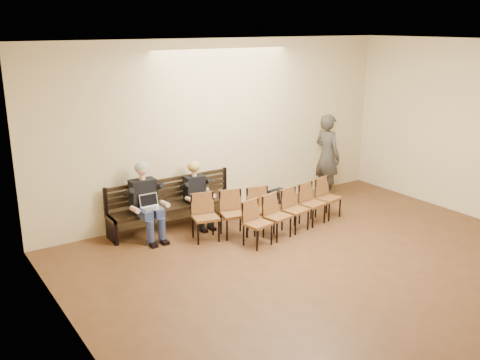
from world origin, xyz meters
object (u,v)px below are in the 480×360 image
at_px(water_bottle, 208,200).
at_px(bag, 278,196).
at_px(laptop, 152,210).
at_px(chair_row_front, 234,214).
at_px(passerby, 328,150).
at_px(bench, 175,216).
at_px(chair_row_back, 295,210).
at_px(seated_woman, 197,197).
at_px(seated_man, 145,200).

relative_size(water_bottle, bag, 0.63).
bearing_deg(bag, water_bottle, -166.71).
bearing_deg(water_bottle, bag, 13.29).
bearing_deg(laptop, chair_row_front, -26.01).
bearing_deg(water_bottle, passerby, 3.91).
xyz_separation_m(bench, chair_row_back, (1.82, -1.40, 0.18)).
bearing_deg(passerby, water_bottle, 90.87).
height_order(chair_row_front, chair_row_back, chair_row_front).
xyz_separation_m(bench, bag, (2.56, 0.10, -0.09)).
xyz_separation_m(bag, passerby, (1.16, -0.26, 0.94)).
height_order(laptop, chair_row_front, chair_row_front).
bearing_deg(passerby, bag, 74.16).
height_order(laptop, passerby, passerby).
height_order(seated_woman, laptop, seated_woman).
height_order(seated_man, bag, seated_man).
bearing_deg(passerby, chair_row_back, 120.04).
xyz_separation_m(seated_man, seated_woman, (1.06, 0.00, -0.14)).
bearing_deg(passerby, seated_man, 86.39).
bearing_deg(bag, chair_row_front, -149.48).
bearing_deg(seated_woman, passerby, -0.76).
bearing_deg(seated_man, bench, 10.73).
bearing_deg(laptop, water_bottle, -1.56).
distance_m(seated_woman, water_bottle, 0.28).
distance_m(seated_man, passerby, 4.37).
distance_m(bench, chair_row_front, 1.23).
height_order(seated_woman, chair_row_front, seated_woman).
xyz_separation_m(seated_man, water_bottle, (1.15, -0.26, -0.13)).
relative_size(seated_man, chair_row_back, 0.56).
relative_size(passerby, chair_row_front, 1.42).
bearing_deg(chair_row_front, seated_woman, 120.46).
bearing_deg(seated_man, water_bottle, -12.86).
height_order(seated_man, seated_woman, seated_man).
height_order(seated_man, laptop, seated_man).
bearing_deg(chair_row_front, water_bottle, 120.23).
bearing_deg(bag, bench, -177.76).
xyz_separation_m(bench, seated_man, (-0.63, -0.12, 0.47)).
height_order(bench, bag, bench).
height_order(bench, laptop, laptop).
distance_m(bench, seated_man, 0.80).
relative_size(laptop, bag, 0.94).
relative_size(water_bottle, chair_row_back, 0.09).
distance_m(bench, water_bottle, 0.73).
height_order(laptop, bag, laptop).
xyz_separation_m(seated_woman, water_bottle, (0.09, -0.26, 0.01)).
distance_m(laptop, passerby, 4.36).
xyz_separation_m(water_bottle, passerby, (3.20, 0.22, 0.51)).
relative_size(bench, chair_row_back, 1.05).
distance_m(bag, chair_row_back, 1.69).
bearing_deg(seated_man, chair_row_back, -27.54).
xyz_separation_m(bench, seated_woman, (0.43, -0.12, 0.33)).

